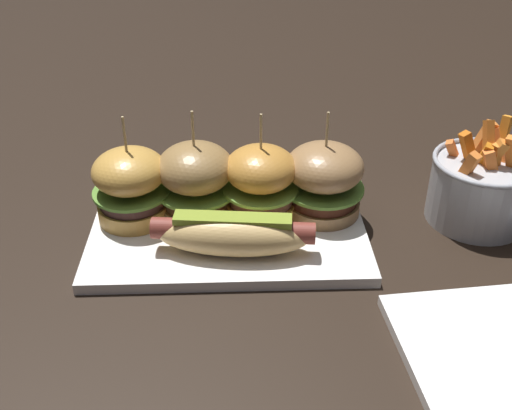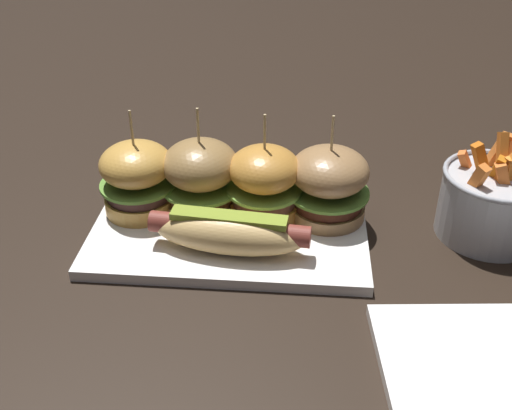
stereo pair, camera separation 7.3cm
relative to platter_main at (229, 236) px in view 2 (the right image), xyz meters
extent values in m
plane|color=black|center=(0.00, 0.00, -0.01)|extent=(3.00, 3.00, 0.00)
cube|color=white|center=(0.00, 0.00, 0.00)|extent=(0.34, 0.19, 0.01)
ellipsoid|color=#DEB36C|center=(0.01, -0.04, 0.03)|extent=(0.19, 0.08, 0.05)
cylinder|color=brown|center=(0.01, -0.04, 0.04)|extent=(0.19, 0.04, 0.03)
cube|color=olive|center=(0.01, -0.04, 0.05)|extent=(0.14, 0.04, 0.01)
cylinder|color=gold|center=(-0.12, 0.04, 0.02)|extent=(0.09, 0.09, 0.02)
cylinder|color=#462926|center=(-0.12, 0.04, 0.04)|extent=(0.08, 0.08, 0.02)
cylinder|color=#609338|center=(-0.12, 0.04, 0.05)|extent=(0.10, 0.10, 0.00)
ellipsoid|color=gold|center=(-0.12, 0.04, 0.07)|extent=(0.09, 0.09, 0.05)
cylinder|color=tan|center=(-0.12, 0.04, 0.12)|extent=(0.00, 0.00, 0.06)
cylinder|color=olive|center=(-0.04, 0.05, 0.02)|extent=(0.09, 0.09, 0.02)
cylinder|color=#4F3018|center=(-0.04, 0.05, 0.03)|extent=(0.09, 0.09, 0.02)
cylinder|color=#609338|center=(-0.04, 0.05, 0.04)|extent=(0.10, 0.10, 0.00)
ellipsoid|color=olive|center=(-0.04, 0.05, 0.07)|extent=(0.10, 0.10, 0.06)
cylinder|color=tan|center=(-0.04, 0.05, 0.12)|extent=(0.00, 0.00, 0.06)
cylinder|color=#C48436|center=(0.04, 0.04, 0.02)|extent=(0.09, 0.09, 0.02)
cylinder|color=brown|center=(0.04, 0.04, 0.04)|extent=(0.08, 0.08, 0.02)
cylinder|color=#6B9E3D|center=(0.04, 0.04, 0.05)|extent=(0.09, 0.09, 0.00)
ellipsoid|color=#C48436|center=(0.04, 0.04, 0.08)|extent=(0.09, 0.09, 0.05)
cylinder|color=tan|center=(0.04, 0.04, 0.12)|extent=(0.00, 0.00, 0.06)
cylinder|color=#9B7247|center=(0.12, 0.05, 0.02)|extent=(0.10, 0.10, 0.02)
cylinder|color=#431F14|center=(0.12, 0.05, 0.03)|extent=(0.09, 0.09, 0.02)
cylinder|color=#609338|center=(0.12, 0.05, 0.04)|extent=(0.10, 0.10, 0.00)
ellipsoid|color=#9B7247|center=(0.12, 0.05, 0.07)|extent=(0.10, 0.10, 0.06)
cylinder|color=tan|center=(0.12, 0.05, 0.12)|extent=(0.00, 0.00, 0.06)
cylinder|color=#B7BABF|center=(0.32, 0.04, 0.03)|extent=(0.13, 0.13, 0.08)
torus|color=#A8AAB2|center=(0.32, 0.04, 0.08)|extent=(0.13, 0.13, 0.01)
cube|color=orange|center=(0.33, 0.03, 0.07)|extent=(0.03, 0.01, 0.06)
cube|color=orange|center=(0.32, 0.04, 0.09)|extent=(0.01, 0.05, 0.09)
cube|color=orange|center=(0.32, 0.05, 0.07)|extent=(0.02, 0.03, 0.06)
cube|color=orange|center=(0.32, 0.04, 0.08)|extent=(0.04, 0.03, 0.07)
cube|color=orange|center=(0.29, 0.02, 0.07)|extent=(0.03, 0.03, 0.06)
cube|color=#CB6014|center=(0.31, 0.06, 0.08)|extent=(0.04, 0.02, 0.07)
cube|color=#CA6C29|center=(0.32, 0.08, 0.08)|extent=(0.04, 0.02, 0.08)
cube|color=orange|center=(0.33, 0.04, 0.07)|extent=(0.02, 0.02, 0.06)
cube|color=orange|center=(0.29, 0.07, 0.07)|extent=(0.04, 0.02, 0.05)
cube|color=white|center=(0.27, -0.21, 0.00)|extent=(0.21, 0.21, 0.01)
camera|label=1|loc=(0.01, -0.62, 0.44)|focal=42.92mm
camera|label=2|loc=(0.09, -0.62, 0.44)|focal=42.92mm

